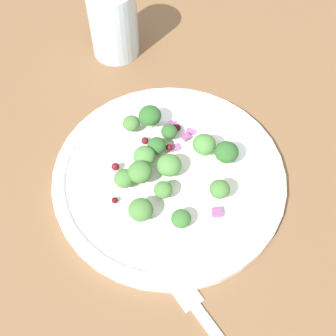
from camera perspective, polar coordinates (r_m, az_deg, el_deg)
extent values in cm
cube|color=brown|center=(58.58, -0.03, -0.40)|extent=(180.00, 180.00, 2.00)
cylinder|color=white|center=(56.22, 0.00, -1.16)|extent=(28.46, 28.46, 1.20)
torus|color=white|center=(55.71, 0.00, -0.84)|extent=(27.19, 27.19, 1.00)
cylinder|color=white|center=(55.63, 0.00, -0.78)|extent=(16.51, 16.51, 0.20)
cylinder|color=#8EB77A|center=(58.00, 0.28, 4.02)|extent=(0.77, 0.77, 0.77)
ellipsoid|color=#2D6028|center=(57.27, 0.28, 4.57)|extent=(2.05, 2.05, 1.54)
cylinder|color=#9EC684|center=(59.30, -2.38, 5.77)|extent=(1.08, 1.08, 1.08)
ellipsoid|color=#2D6028|center=(58.29, -2.43, 6.57)|extent=(2.88, 2.88, 2.16)
cylinder|color=#ADD18E|center=(52.24, -3.53, -5.84)|extent=(1.05, 1.05, 1.05)
ellipsoid|color=#477A38|center=(51.12, -3.61, -5.21)|extent=(2.79, 2.79, 2.10)
cylinder|color=#ADD18E|center=(55.83, -3.08, 0.84)|extent=(0.99, 0.99, 0.99)
ellipsoid|color=#4C843D|center=(54.85, -3.13, 1.52)|extent=(2.64, 2.64, 1.98)
cylinder|color=#8EB77A|center=(56.53, 6.98, 1.40)|extent=(1.08, 1.08, 1.08)
ellipsoid|color=#2D6028|center=(55.46, 7.11, 2.15)|extent=(2.89, 2.89, 2.17)
cylinder|color=#8EB77A|center=(59.27, -4.70, 4.98)|extent=(0.84, 0.84, 0.84)
ellipsoid|color=#477A38|center=(58.49, -4.77, 5.59)|extent=(2.23, 2.23, 1.67)
cylinder|color=#ADD18E|center=(55.21, 0.46, -0.39)|extent=(1.11, 1.11, 1.11)
ellipsoid|color=#4C843D|center=(54.10, 0.47, 0.36)|extent=(2.95, 2.95, 2.21)
cylinder|color=#9EC684|center=(53.28, 6.16, -3.20)|extent=(0.88, 0.88, 0.88)
ellipsoid|color=#477A38|center=(52.36, 6.26, -2.62)|extent=(2.36, 2.36, 1.77)
cylinder|color=#9EC684|center=(54.46, -5.57, -1.89)|extent=(0.89, 0.89, 0.89)
ellipsoid|color=#477A38|center=(53.55, -5.66, -1.30)|extent=(2.38, 2.38, 1.78)
cylinder|color=#8EB77A|center=(52.05, 1.42, -6.82)|extent=(0.85, 0.85, 0.85)
ellipsoid|color=#386B2D|center=(51.14, 1.45, -6.32)|extent=(2.26, 2.26, 1.69)
cylinder|color=#9EC684|center=(53.35, -0.77, -3.25)|extent=(0.81, 0.81, 0.81)
ellipsoid|color=#477A38|center=(52.50, -0.79, -2.73)|extent=(2.16, 2.16, 1.62)
cylinder|color=#8EB77A|center=(56.57, 4.27, 2.22)|extent=(1.06, 1.06, 1.06)
ellipsoid|color=#4C843D|center=(55.54, 4.35, 2.97)|extent=(2.81, 2.81, 2.11)
cylinder|color=#8EB77A|center=(54.27, -3.63, -1.20)|extent=(1.07, 1.07, 1.07)
ellipsoid|color=#477A38|center=(53.18, -3.71, -0.48)|extent=(2.86, 2.86, 2.15)
cylinder|color=#9EC684|center=(56.89, -1.57, 2.19)|extent=(0.86, 0.86, 0.86)
ellipsoid|color=#2D6028|center=(56.05, -1.59, 2.80)|extent=(2.30, 2.30, 1.72)
sphere|color=#4C0A14|center=(53.57, -6.83, -4.00)|extent=(0.74, 0.74, 0.74)
sphere|color=maroon|center=(56.76, 0.19, 2.59)|extent=(0.85, 0.85, 0.85)
sphere|color=maroon|center=(57.89, -3.05, 3.42)|extent=(0.92, 0.92, 0.92)
sphere|color=maroon|center=(52.38, -2.71, -5.52)|extent=(0.93, 0.93, 0.93)
sphere|color=maroon|center=(55.44, -6.74, 0.16)|extent=(0.97, 0.97, 0.97)
sphere|color=#4C0A14|center=(58.98, 1.03, 5.07)|extent=(0.88, 0.88, 0.88)
sphere|color=#4C0A14|center=(53.34, -1.01, -2.91)|extent=(0.91, 0.91, 0.91)
cube|color=#843D75|center=(59.08, -0.07, 5.30)|extent=(1.61, 1.53, 0.54)
cube|color=#934C84|center=(58.32, 2.11, 3.89)|extent=(1.28, 1.27, 0.51)
cube|color=#A35B93|center=(57.58, 0.62, 2.49)|extent=(1.59, 1.31, 0.50)
cube|color=#A35B93|center=(59.29, 2.71, 4.52)|extent=(1.50, 1.28, 0.32)
cube|color=#934C84|center=(52.75, 5.94, -5.51)|extent=(1.22, 1.14, 0.40)
cube|color=#A35B93|center=(53.27, -2.82, -4.69)|extent=(1.40, 1.51, 0.34)
cube|color=silver|center=(50.60, 1.96, -15.23)|extent=(4.04, 4.32, 0.50)
cylinder|color=silver|center=(68.34, -6.97, 17.62)|extent=(6.88, 6.88, 10.64)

